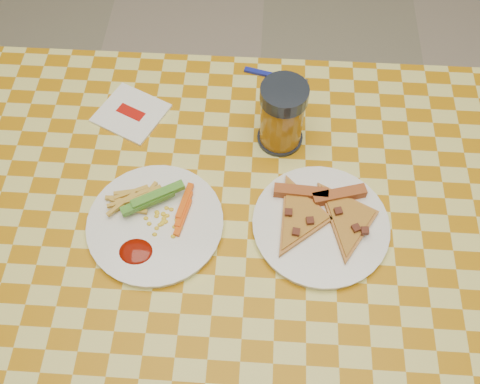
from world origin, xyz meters
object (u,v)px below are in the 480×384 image
plate_left (156,224)px  drink_glass (282,116)px  plate_right (320,226)px  table (247,256)px

plate_left → drink_glass: 0.31m
plate_left → drink_glass: bearing=43.7°
plate_right → drink_glass: 0.22m
plate_left → drink_glass: (0.22, 0.21, 0.06)m
plate_left → plate_right: bearing=2.9°
table → drink_glass: 0.27m
table → plate_left: (-0.16, 0.02, 0.08)m
drink_glass → plate_right: bearing=-68.3°
plate_right → drink_glass: (-0.08, 0.19, 0.06)m
table → plate_left: bearing=174.2°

